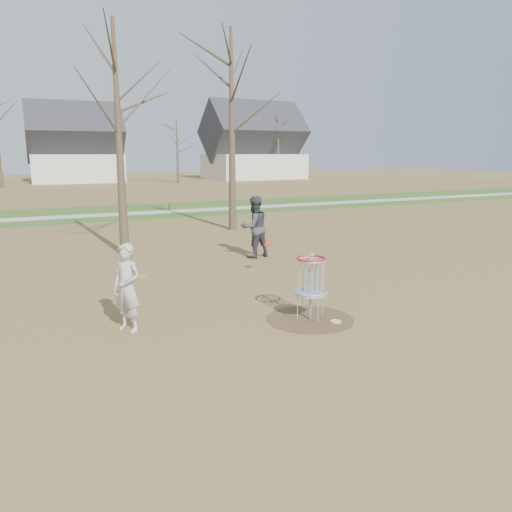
{
  "coord_description": "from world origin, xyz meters",
  "views": [
    {
      "loc": [
        -5.32,
        -8.3,
        3.36
      ],
      "look_at": [
        -0.5,
        1.5,
        1.1
      ],
      "focal_mm": 35.0,
      "sensor_mm": 36.0,
      "label": 1
    }
  ],
  "objects": [
    {
      "name": "houses_row",
      "position": [
        4.32,
        52.56,
        3.52
      ],
      "size": [
        56.51,
        10.01,
        7.26
      ],
      "color": "silver",
      "rests_on": "ground"
    },
    {
      "name": "green_band",
      "position": [
        0.0,
        21.0,
        0.01
      ],
      "size": [
        160.0,
        8.0,
        0.01
      ],
      "primitive_type": "cube",
      "color": "#2D5119",
      "rests_on": "ground"
    },
    {
      "name": "discs_in_play",
      "position": [
        -1.02,
        2.4,
        0.97
      ],
      "size": [
        4.45,
        3.11,
        0.27
      ],
      "color": "red",
      "rests_on": "ground"
    },
    {
      "name": "player_standing",
      "position": [
        -3.48,
        0.98,
        0.85
      ],
      "size": [
        0.69,
        0.74,
        1.71
      ],
      "primitive_type": "imported",
      "rotation": [
        0.0,
        0.0,
        -0.96
      ],
      "color": "#ADADAD",
      "rests_on": "ground"
    },
    {
      "name": "disc_grounded",
      "position": [
        0.37,
        -0.39,
        0.02
      ],
      "size": [
        0.22,
        0.22,
        0.02
      ],
      "primitive_type": "cylinder",
      "color": "silver",
      "rests_on": "dirt_circle"
    },
    {
      "name": "footpath",
      "position": [
        0.0,
        20.0,
        0.01
      ],
      "size": [
        160.0,
        1.5,
        0.01
      ],
      "primitive_type": "cube",
      "color": "#9E9E99",
      "rests_on": "green_band"
    },
    {
      "name": "dirt_circle",
      "position": [
        0.0,
        0.0,
        0.01
      ],
      "size": [
        1.8,
        1.8,
        0.01
      ],
      "primitive_type": "cylinder",
      "color": "#47331E",
      "rests_on": "ground"
    },
    {
      "name": "bare_trees",
      "position": [
        1.78,
        35.79,
        5.35
      ],
      "size": [
        52.62,
        44.98,
        9.0
      ],
      "color": "#382B1E",
      "rests_on": "ground"
    },
    {
      "name": "player_throwing",
      "position": [
        1.71,
        6.12,
        1.0
      ],
      "size": [
        1.07,
        0.88,
        2.0
      ],
      "primitive_type": "imported",
      "rotation": [
        0.0,
        0.0,
        3.28
      ],
      "color": "#37373C",
      "rests_on": "ground"
    },
    {
      "name": "disc_golf_basket",
      "position": [
        0.0,
        0.0,
        0.91
      ],
      "size": [
        0.64,
        0.64,
        1.35
      ],
      "color": "#9EA3AD",
      "rests_on": "ground"
    },
    {
      "name": "ground",
      "position": [
        0.0,
        0.0,
        0.0
      ],
      "size": [
        160.0,
        160.0,
        0.0
      ],
      "primitive_type": "plane",
      "color": "brown",
      "rests_on": "ground"
    }
  ]
}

